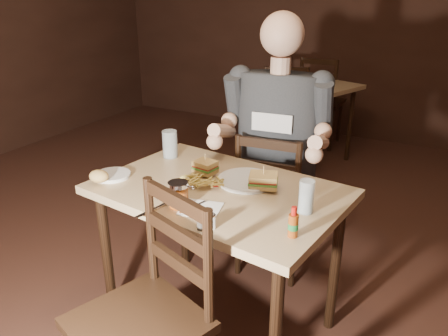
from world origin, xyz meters
The scene contains 24 objects.
room_shell centered at (0.00, 0.00, 1.40)m, with size 7.00×7.00×7.00m.
main_table centered at (0.24, 0.02, 0.68)m, with size 1.20×0.88×0.77m.
bg_table centered at (-0.16, 2.50, 0.68)m, with size 1.03×1.03×0.77m.
chair_far centered at (0.28, 0.63, 0.45)m, with size 0.41×0.45×0.89m, color black, non-canonical shape.
chair_near centered at (0.24, -0.60, 0.47)m, with size 0.44×0.48×0.95m, color black, non-canonical shape.
bg_chair_far centered at (-0.16, 3.05, 0.48)m, with size 0.45×0.49×0.97m, color black, non-canonical shape.
bg_chair_near centered at (-0.16, 1.95, 0.49)m, with size 0.45×0.50×0.98m, color black, non-canonical shape.
diner centered at (0.29, 0.58, 0.99)m, with size 0.61×0.48×1.06m, color #2E3034, non-canonical shape.
dinner_plate centered at (0.32, 0.14, 0.78)m, with size 0.27×0.27×0.02m, color white.
sandwich_left centered at (0.11, 0.12, 0.83)m, with size 0.10×0.09×0.09m, color tan, non-canonical shape.
sandwich_right centered at (0.42, 0.10, 0.84)m, with size 0.13×0.10×0.11m, color tan, non-canonical shape.
fries_pile centered at (0.16, 0.01, 0.80)m, with size 0.24×0.17×0.04m, color #DDC35E, non-canonical shape.
ketchup_dollop centered at (0.23, 0.00, 0.79)m, with size 0.04×0.04×0.01m, color maroon.
glass_left centered at (-0.19, 0.25, 0.84)m, with size 0.08×0.08×0.15m, color silver.
glass_right centered at (0.66, -0.01, 0.84)m, with size 0.06×0.06×0.14m, color silver.
hot_sauce centered at (0.68, -0.22, 0.83)m, with size 0.04×0.04×0.12m, color #8B3C10, non-canonical shape.
salt_shaker centered at (0.39, -0.31, 0.80)m, with size 0.03×0.03×0.06m, color white, non-canonical shape.
pepper_shaker centered at (0.36, -0.34, 0.80)m, with size 0.03×0.03×0.06m, color #38332D, non-canonical shape.
syrup_dispenser centered at (0.18, -0.22, 0.83)m, with size 0.09×0.09×0.11m, color #8B3C10, non-canonical shape.
napkin centered at (0.27, -0.19, 0.77)m, with size 0.16×0.15×0.00m, color white.
knife centered at (0.11, -0.29, 0.78)m, with size 0.01×0.21×0.00m, color silver.
fork centered at (0.24, -0.20, 0.78)m, with size 0.01×0.15×0.00m, color silver.
side_plate centered at (-0.28, -0.11, 0.78)m, with size 0.17×0.17×0.01m, color white.
bread_roll centered at (-0.27, -0.21, 0.81)m, with size 0.10×0.08×0.06m, color tan.
Camera 1 is at (1.12, -1.57, 1.62)m, focal length 35.00 mm.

